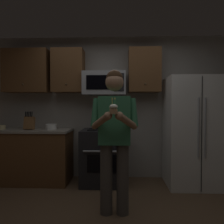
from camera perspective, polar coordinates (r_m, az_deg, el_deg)
wall_back at (r=4.13m, az=0.40°, el=1.21°), size 4.40×0.10×2.60m
oven_range at (r=3.84m, az=-2.08°, el=-11.42°), size 0.76×0.70×0.93m
microwave at (r=3.89m, az=-1.96°, el=7.40°), size 0.74×0.41×0.40m
refrigerator at (r=3.91m, az=20.42°, el=-4.77°), size 0.90×0.75×1.80m
cabinet_row_upper at (r=4.05m, az=-10.19°, el=10.41°), size 2.78×0.36×0.76m
counter_left at (r=4.17m, az=-20.51°, el=-10.50°), size 1.44×0.66×0.92m
knife_block at (r=4.03m, az=-20.65°, el=-2.65°), size 0.16×0.15×0.32m
bowl_large_white at (r=3.97m, az=-15.54°, el=-3.66°), size 0.20×0.20×0.09m
bowl_small_colored at (r=4.30m, az=-26.79°, el=-3.53°), size 0.15×0.15×0.07m
person at (r=2.67m, az=0.64°, el=-5.48°), size 0.60×0.48×1.76m
cupcake at (r=2.32m, az=0.41°, el=0.83°), size 0.09×0.09×0.17m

